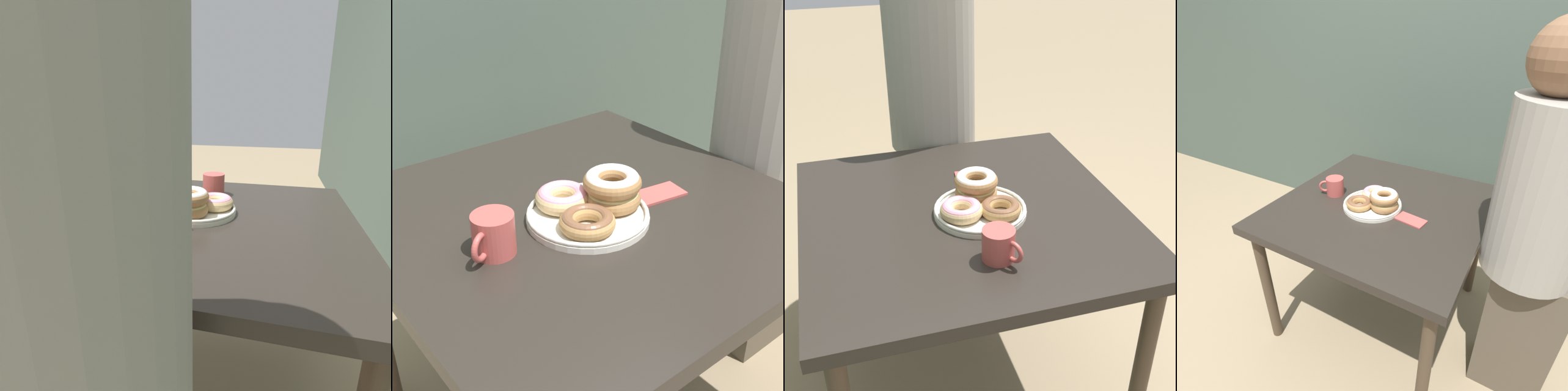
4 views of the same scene
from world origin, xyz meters
TOP-DOWN VIEW (x-y plane):
  - ground_plane at (0.00, 0.00)m, footprint 14.00×14.00m
  - wall_back at (0.00, 1.12)m, footprint 8.00×0.05m
  - dining_table at (0.00, 0.21)m, footprint 0.92×0.93m
  - donut_plate at (-0.01, 0.17)m, footprint 0.29×0.28m
  - coffee_mug at (-0.25, 0.19)m, footprint 0.11×0.09m
  - person_figure at (0.64, 0.17)m, footprint 0.35×0.33m
  - napkin at (0.17, 0.16)m, footprint 0.13×0.09m

SIDE VIEW (x-z plane):
  - ground_plane at x=0.00m, z-range 0.00..0.00m
  - dining_table at x=0.00m, z-range 0.28..0.99m
  - napkin at x=0.17m, z-range 0.71..0.72m
  - donut_plate at x=-0.01m, z-range 0.70..0.79m
  - coffee_mug at x=-0.25m, z-range 0.71..0.80m
  - person_figure at x=0.64m, z-range 0.05..1.52m
  - wall_back at x=0.00m, z-range 0.00..2.60m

